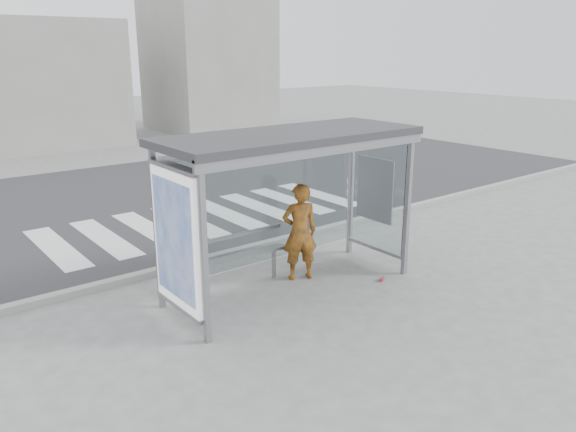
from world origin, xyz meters
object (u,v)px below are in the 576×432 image
object	(u,v)px
soda_can	(382,279)
bus_shelter	(270,175)
bench	(239,256)
person	(300,232)

from	to	relation	value
soda_can	bus_shelter	bearing A→B (deg)	157.17
bus_shelter	soda_can	bearing A→B (deg)	-22.83
bench	soda_can	distance (m)	2.50
soda_can	bench	bearing A→B (deg)	148.31
bus_shelter	soda_can	size ratio (longest dim) A/B	34.89
bus_shelter	person	world-z (taller)	bus_shelter
bus_shelter	person	size ratio (longest dim) A/B	2.51
bus_shelter	bench	distance (m)	1.55
bus_shelter	soda_can	xyz separation A→B (m)	(1.81, -0.76, -1.95)
person	soda_can	size ratio (longest dim) A/B	13.92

